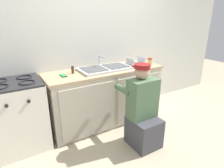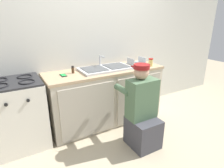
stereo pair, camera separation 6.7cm
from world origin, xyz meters
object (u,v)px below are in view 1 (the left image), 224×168
Objects in this scene: condiment_jar at (150,62)px; water_glass at (136,64)px; plumber_person at (143,113)px; spice_bottle_pepper at (73,70)px; sink_double_basin at (105,68)px; cell_phone at (63,76)px; dish_rack_tray at (136,62)px; stove_range at (19,115)px.

water_glass is (-0.26, 0.04, -0.01)m from condiment_jar.
condiment_jar is (0.62, 0.60, 0.49)m from plumber_person.
sink_double_basin is at bearing -5.61° from spice_bottle_pepper.
water_glass is (0.48, -0.15, 0.03)m from sink_double_basin.
spice_bottle_pepper is at bearing 174.39° from sink_double_basin.
condiment_jar is (1.40, -0.18, 0.06)m from cell_phone.
sink_double_basin is 2.86× the size of dish_rack_tray.
sink_double_basin is at bearing 0.10° from stove_range.
sink_double_basin is 6.25× the size of condiment_jar.
plumber_person reaches higher than dish_rack_tray.
water_glass is (1.13, -0.15, 0.04)m from cell_phone.
condiment_jar reaches higher than cell_phone.
cell_phone is 1.28m from dish_rack_tray.
water_glass is at bearing 60.65° from plumber_person.
plumber_person reaches higher than cell_phone.
spice_bottle_pepper is (-0.62, 0.83, 0.48)m from plumber_person.
plumber_person is at bearing -135.91° from condiment_jar.
dish_rack_tray is at bearing 1.47° from stove_range.
sink_double_basin is 0.63m from dish_rack_tray.
plumber_person reaches higher than water_glass.
stove_range is 6.59× the size of cell_phone.
spice_bottle_pepper is (-0.50, 0.05, 0.03)m from sink_double_basin.
spice_bottle_pepper is (0.77, 0.05, 0.48)m from stove_range.
sink_double_basin reaches higher than spice_bottle_pepper.
condiment_jar is 0.26m from water_glass.
sink_double_basin is 7.62× the size of spice_bottle_pepper.
condiment_jar is at bearing -13.93° from sink_double_basin.
water_glass is at bearing -17.22° from sink_double_basin.
spice_bottle_pepper is 1.12m from dish_rack_tray.
spice_bottle_pepper is at bearing 126.69° from plumber_person.
sink_double_basin reaches higher than water_glass.
spice_bottle_pepper is (0.16, 0.05, 0.04)m from cell_phone.
water_glass is at bearing 172.28° from condiment_jar.
sink_double_basin is 0.66m from cell_phone.
cell_phone is 0.50× the size of dish_rack_tray.
cell_phone is 1.40× the size of water_glass.
water_glass is 0.25m from dish_rack_tray.
condiment_jar is (0.74, -0.18, 0.05)m from sink_double_basin.
cell_phone is at bearing 172.62° from condiment_jar.
water_glass is at bearing -4.75° from stove_range.
sink_double_basin is 1.35m from stove_range.
condiment_jar is 1.28× the size of water_glass.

